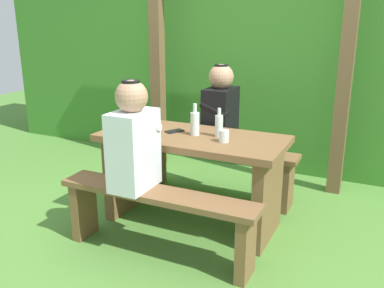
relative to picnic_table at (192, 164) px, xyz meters
name	(u,v)px	position (x,y,z in m)	size (l,w,h in m)	color
ground_plane	(192,221)	(0.00, 0.00, -0.49)	(12.00, 12.00, 0.00)	#518535
hedge_backdrop	(266,56)	(0.00, 1.93, 0.66)	(6.40, 1.03, 2.29)	#3A7C28
pergola_post_left	(157,69)	(-0.93, 1.11, 0.55)	(0.12, 0.12, 2.08)	brown
pergola_post_right	(345,80)	(0.93, 1.11, 0.55)	(0.12, 0.12, 2.08)	brown
picnic_table	(192,164)	(0.00, 0.00, 0.00)	(1.40, 0.64, 0.71)	brown
bench_near	(157,210)	(0.00, -0.54, -0.15)	(1.40, 0.24, 0.47)	brown
bench_far	(218,162)	(0.00, 0.54, -0.15)	(1.40, 0.24, 0.47)	brown
person_white_shirt	(134,140)	(-0.16, -0.54, 0.31)	(0.25, 0.35, 0.72)	silver
person_black_coat	(220,110)	(0.01, 0.54, 0.31)	(0.25, 0.35, 0.72)	black
drinking_glass	(224,136)	(0.28, -0.06, 0.27)	(0.07, 0.07, 0.09)	silver
bottle_left	(219,125)	(0.20, 0.05, 0.31)	(0.06, 0.06, 0.22)	silver
bottle_right	(195,123)	(0.02, 0.02, 0.32)	(0.07, 0.07, 0.24)	silver
cell_phone	(175,131)	(-0.16, 0.03, 0.23)	(0.07, 0.14, 0.01)	black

